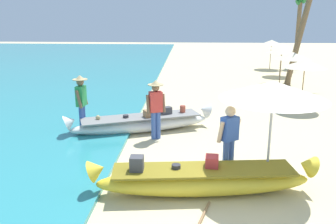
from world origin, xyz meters
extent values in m
plane|color=beige|center=(0.00, 0.00, 0.00)|extent=(80.00, 80.00, 0.00)
ellipsoid|color=yellow|center=(-0.68, -0.14, 0.27)|extent=(4.35, 1.21, 0.53)
cone|color=yellow|center=(1.40, 0.09, 0.58)|extent=(0.46, 0.49, 0.52)
cone|color=yellow|center=(-2.77, -0.37, 0.58)|extent=(0.46, 0.49, 0.52)
cube|color=olive|center=(-0.68, -0.14, 0.53)|extent=(3.67, 1.15, 0.04)
cube|color=#424247|center=(-2.00, -0.30, 0.69)|extent=(0.27, 0.25, 0.31)
cylinder|color=#2D2D33|center=(-1.23, -0.16, 0.58)|extent=(0.18, 0.18, 0.10)
cube|color=#B73333|center=(-0.51, -0.02, 0.65)|extent=(0.29, 0.32, 0.24)
ellipsoid|color=white|center=(-2.44, 3.71, 0.24)|extent=(4.32, 2.31, 0.47)
cone|color=white|center=(-0.47, 4.48, 0.52)|extent=(0.57, 0.60, 0.54)
cone|color=white|center=(-4.41, 2.94, 0.52)|extent=(0.57, 0.60, 0.54)
cube|color=gray|center=(-2.44, 3.71, 0.47)|extent=(3.68, 2.07, 0.04)
sphere|color=tan|center=(-3.69, 3.31, 0.55)|extent=(0.14, 0.14, 0.14)
cylinder|color=#2D2D33|center=(-2.89, 3.53, 0.52)|extent=(0.17, 0.17, 0.10)
cube|color=#9E754C|center=(-2.19, 3.66, 0.59)|extent=(0.40, 0.38, 0.23)
cube|color=#424247|center=(-1.69, 4.03, 0.60)|extent=(0.39, 0.35, 0.24)
cylinder|color=#B74C38|center=(-1.18, 4.25, 0.59)|extent=(0.18, 0.18, 0.23)
cylinder|color=#3D5BA8|center=(-1.87, 3.12, 0.41)|extent=(0.14, 0.14, 0.82)
cylinder|color=#3D5BA8|center=(-2.00, 3.07, 0.41)|extent=(0.14, 0.14, 0.82)
cube|color=#DB3D38|center=(-1.94, 3.09, 1.11)|extent=(0.42, 0.34, 0.59)
cylinder|color=brown|center=(-1.71, 3.16, 1.06)|extent=(0.16, 0.22, 0.54)
cylinder|color=brown|center=(-2.14, 2.99, 1.06)|extent=(0.16, 0.22, 0.54)
sphere|color=brown|center=(-1.94, 3.09, 1.53)|extent=(0.22, 0.22, 0.22)
cylinder|color=tan|center=(-1.94, 3.09, 1.61)|extent=(0.44, 0.44, 0.02)
cone|color=tan|center=(-1.94, 3.09, 1.68)|extent=(0.26, 0.26, 0.12)
cylinder|color=#3D5BA8|center=(-0.18, 0.54, 0.45)|extent=(0.14, 0.14, 0.91)
cylinder|color=#3D5BA8|center=(-0.06, 0.62, 0.45)|extent=(0.14, 0.14, 0.91)
cube|color=#3356B2|center=(-0.12, 0.58, 1.17)|extent=(0.42, 0.39, 0.52)
cylinder|color=beige|center=(-0.32, 0.46, 1.12)|extent=(0.18, 0.20, 0.48)
cylinder|color=beige|center=(0.06, 0.73, 1.12)|extent=(0.18, 0.20, 0.48)
sphere|color=beige|center=(-0.12, 0.58, 1.55)|extent=(0.22, 0.22, 0.22)
cylinder|color=#3D5BA8|center=(-4.21, 3.57, 0.43)|extent=(0.14, 0.14, 0.86)
cylinder|color=#3D5BA8|center=(-4.23, 3.43, 0.43)|extent=(0.14, 0.14, 0.86)
cube|color=green|center=(-4.22, 3.50, 1.16)|extent=(0.25, 0.38, 0.60)
cylinder|color=brown|center=(-4.18, 3.73, 1.11)|extent=(0.21, 0.11, 0.55)
cylinder|color=brown|center=(-4.22, 3.27, 1.11)|extent=(0.21, 0.11, 0.55)
sphere|color=brown|center=(-4.22, 3.50, 1.58)|extent=(0.22, 0.22, 0.22)
cylinder|color=tan|center=(-4.22, 3.50, 1.66)|extent=(0.44, 0.44, 0.02)
cone|color=tan|center=(-4.22, 3.50, 1.73)|extent=(0.26, 0.26, 0.12)
cylinder|color=#B7B7BC|center=(0.67, 0.31, 1.11)|extent=(0.05, 0.05, 2.23)
cone|color=silver|center=(0.67, 0.31, 2.07)|extent=(2.14, 2.14, 0.36)
cylinder|color=#333338|center=(0.67, 0.31, 0.03)|extent=(0.36, 0.36, 0.06)
cylinder|color=#8E6B47|center=(3.32, 6.75, 0.95)|extent=(0.04, 0.04, 1.90)
cone|color=beige|center=(3.32, 6.75, 1.75)|extent=(1.60, 1.60, 0.32)
cylinder|color=#8E6B47|center=(3.61, 9.39, 0.95)|extent=(0.04, 0.04, 1.90)
cone|color=beige|center=(3.61, 9.39, 1.75)|extent=(1.60, 1.60, 0.32)
cylinder|color=#8E6B47|center=(3.81, 12.05, 0.95)|extent=(0.04, 0.04, 1.90)
cone|color=beige|center=(3.81, 12.05, 1.75)|extent=(1.60, 1.60, 0.32)
cylinder|color=#8E6B47|center=(4.39, 14.40, 0.95)|extent=(0.04, 0.04, 1.90)
cone|color=beige|center=(4.39, 14.40, 1.75)|extent=(1.60, 1.60, 0.32)
cylinder|color=#8E6B47|center=(4.41, 17.18, 0.95)|extent=(0.04, 0.04, 1.90)
cone|color=beige|center=(4.41, 17.18, 1.75)|extent=(1.60, 1.60, 0.32)
cylinder|color=brown|center=(4.52, 11.54, 2.75)|extent=(1.22, 0.28, 5.55)
cylinder|color=brown|center=(6.38, 18.32, 2.46)|extent=(0.33, 0.28, 4.93)
camera|label=1|loc=(-1.02, -6.61, 3.51)|focal=37.62mm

